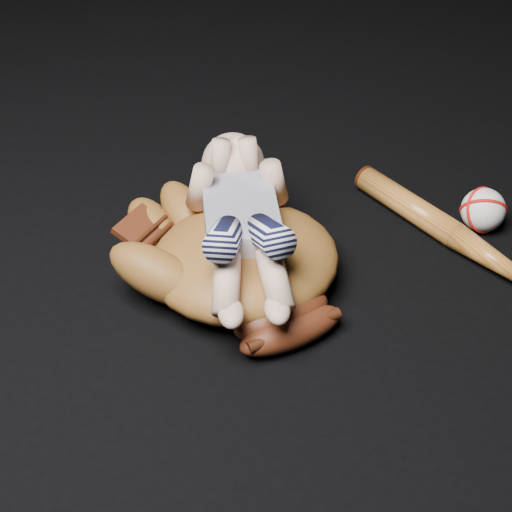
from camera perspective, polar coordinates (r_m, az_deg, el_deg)
name	(u,v)px	position (r m, az deg, el deg)	size (l,w,h in m)	color
baseball_glove	(244,253)	(1.17, -0.85, 0.25)	(0.36, 0.41, 0.13)	brown
newborn_baby	(243,219)	(1.14, -0.97, 2.70)	(0.18, 0.39, 0.16)	#D6A489
baseball_bat	(468,244)	(1.30, 15.17, 0.87)	(0.04, 0.48, 0.04)	#AA6021
baseball	(483,210)	(1.36, 16.19, 3.23)	(0.07, 0.07, 0.07)	white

